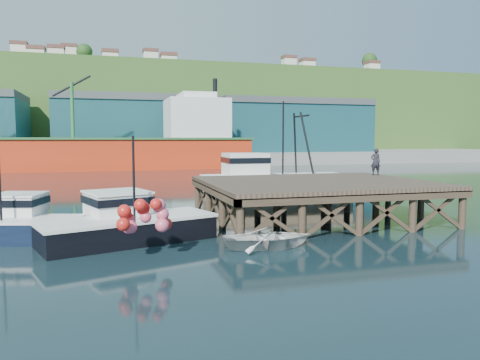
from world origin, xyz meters
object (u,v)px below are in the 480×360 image
object	(u,v)px
trawler	(273,180)
dinghy	(268,238)
dockworker	(376,162)
boat_black	(126,222)
boat_navy	(11,222)

from	to	relation	value
trawler	dinghy	world-z (taller)	trawler
dockworker	dinghy	bearing A→B (deg)	52.79
dockworker	boat_black	bearing A→B (deg)	32.80
dockworker	trawler	bearing A→B (deg)	-35.71
boat_navy	dinghy	world-z (taller)	boat_navy
boat_navy	dockworker	distance (m)	21.06
trawler	dinghy	xyz separation A→B (m)	(-5.37, -13.99, -1.09)
boat_black	trawler	world-z (taller)	trawler
trawler	dockworker	world-z (taller)	trawler
boat_black	trawler	xyz separation A→B (m)	(10.93, 11.16, 0.63)
boat_navy	trawler	size ratio (longest dim) A/B	0.61
boat_black	boat_navy	bearing A→B (deg)	142.50
boat_black	dinghy	size ratio (longest dim) A/B	2.15
trawler	dockworker	bearing A→B (deg)	-48.00
boat_black	dinghy	world-z (taller)	boat_black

